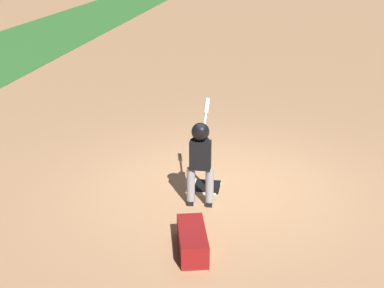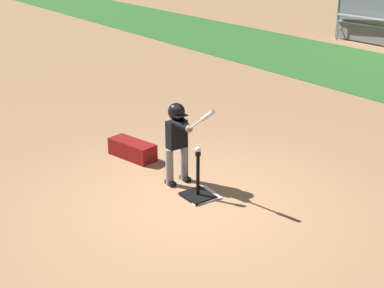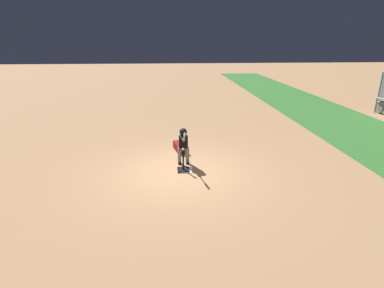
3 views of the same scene
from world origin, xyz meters
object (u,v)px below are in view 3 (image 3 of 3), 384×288
at_px(batting_tee, 183,168).
at_px(equipment_bag, 180,147).
at_px(batter_child, 183,142).
at_px(baseball, 183,149).

height_order(batting_tee, equipment_bag, batting_tee).
distance_m(batter_child, baseball, 0.53).
xyz_separation_m(batter_child, equipment_bag, (-1.24, -0.07, -0.63)).
distance_m(batting_tee, equipment_bag, 1.77).
xyz_separation_m(batting_tee, baseball, (0.00, 0.00, 0.61)).
distance_m(batter_child, equipment_bag, 1.39).
bearing_deg(batting_tee, baseball, 0.00).
bearing_deg(equipment_bag, batting_tee, -12.26).
bearing_deg(equipment_bag, batter_child, -10.20).
height_order(batting_tee, baseball, baseball).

